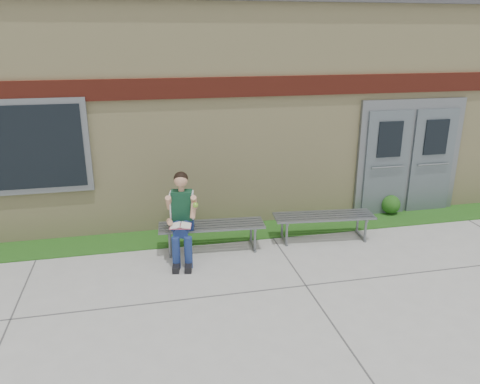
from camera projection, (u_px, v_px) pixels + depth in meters
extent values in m
plane|color=#9E9E99|center=(247.00, 313.00, 6.14)|extent=(80.00, 80.00, 0.00)
cube|color=#1F4512|center=(215.00, 234.00, 8.54)|extent=(16.00, 0.80, 0.02)
cube|color=beige|center=(190.00, 100.00, 11.05)|extent=(16.00, 6.00, 4.00)
cube|color=#3F3F42|center=(186.00, 5.00, 10.38)|extent=(16.20, 6.20, 0.20)
cube|color=maroon|center=(208.00, 88.00, 8.05)|extent=(16.00, 0.06, 0.35)
cube|color=slate|center=(30.00, 147.00, 7.72)|extent=(1.90, 0.08, 1.60)
cube|color=black|center=(30.00, 148.00, 7.69)|extent=(1.70, 0.04, 1.40)
cube|color=slate|center=(409.00, 157.00, 9.32)|extent=(2.20, 0.08, 2.30)
cube|color=#566067|center=(386.00, 164.00, 9.20)|extent=(0.92, 0.06, 2.10)
cube|color=#566067|center=(432.00, 161.00, 9.40)|extent=(0.92, 0.06, 2.10)
cube|color=slate|center=(212.00, 225.00, 7.82)|extent=(1.79, 0.61, 0.03)
cube|color=slate|center=(170.00, 242.00, 7.75)|extent=(0.08, 0.49, 0.40)
cube|color=slate|center=(252.00, 235.00, 8.04)|extent=(0.08, 0.49, 0.40)
cube|color=slate|center=(324.00, 216.00, 8.22)|extent=(1.80, 0.66, 0.03)
cube|color=slate|center=(285.00, 232.00, 8.16)|extent=(0.09, 0.49, 0.40)
cube|color=slate|center=(360.00, 225.00, 8.44)|extent=(0.09, 0.49, 0.40)
cube|color=navy|center=(183.00, 223.00, 7.64)|extent=(0.39, 0.31, 0.17)
cube|color=#103C28|center=(182.00, 205.00, 7.52)|extent=(0.37, 0.27, 0.48)
sphere|color=tan|center=(181.00, 180.00, 7.38)|extent=(0.26, 0.26, 0.22)
sphere|color=black|center=(181.00, 179.00, 7.39)|extent=(0.27, 0.27, 0.23)
cylinder|color=navy|center=(175.00, 229.00, 7.37)|extent=(0.23, 0.46, 0.16)
cylinder|color=navy|center=(187.00, 228.00, 7.38)|extent=(0.23, 0.46, 0.16)
cylinder|color=navy|center=(176.00, 253.00, 7.23)|extent=(0.13, 0.13, 0.52)
cylinder|color=navy|center=(188.00, 253.00, 7.24)|extent=(0.13, 0.13, 0.52)
cube|color=black|center=(176.00, 267.00, 7.23)|extent=(0.15, 0.29, 0.10)
cube|color=black|center=(189.00, 267.00, 7.24)|extent=(0.15, 0.29, 0.10)
cylinder|color=tan|center=(169.00, 203.00, 7.43)|extent=(0.13, 0.25, 0.28)
cylinder|color=tan|center=(194.00, 202.00, 7.45)|extent=(0.13, 0.25, 0.28)
cube|color=white|center=(181.00, 225.00, 7.23)|extent=(0.36, 0.28, 0.02)
cube|color=#B6445F|center=(181.00, 226.00, 7.23)|extent=(0.36, 0.29, 0.01)
sphere|color=#79B530|center=(195.00, 205.00, 7.31)|extent=(0.09, 0.09, 0.09)
sphere|color=#1F4512|center=(182.00, 220.00, 8.59)|extent=(0.42, 0.42, 0.42)
sphere|color=#1F4512|center=(391.00, 204.00, 9.45)|extent=(0.38, 0.38, 0.38)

